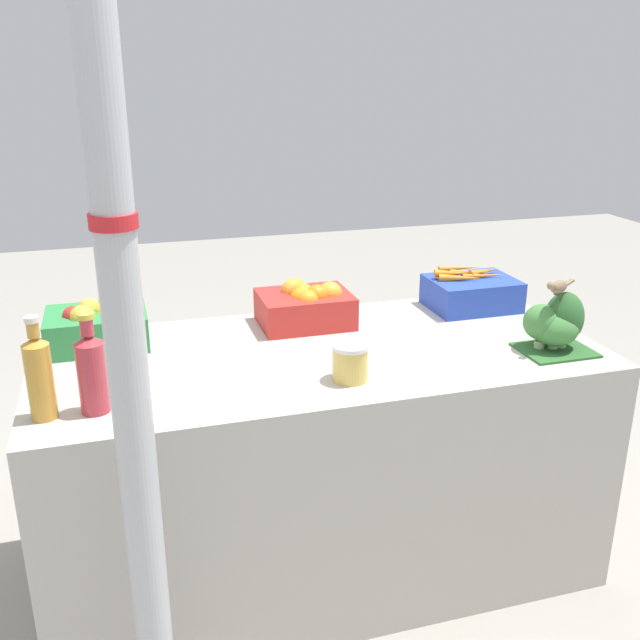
# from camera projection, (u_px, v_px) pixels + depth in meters

# --- Properties ---
(ground_plane) EXTENTS (10.00, 10.00, 0.00)m
(ground_plane) POSITION_uv_depth(u_px,v_px,m) (320.00, 558.00, 2.50)
(ground_plane) COLOR gray
(market_table) EXTENTS (1.74, 0.81, 0.79)m
(market_table) POSITION_uv_depth(u_px,v_px,m) (320.00, 460.00, 2.37)
(market_table) COLOR #B7B2A8
(market_table) RESTS_ON ground_plane
(support_pole) EXTENTS (0.09, 0.09, 2.60)m
(support_pole) POSITION_uv_depth(u_px,v_px,m) (116.00, 246.00, 1.37)
(support_pole) COLOR #B7BABF
(support_pole) RESTS_ON ground_plane
(apple_crate) EXTENTS (0.31, 0.24, 0.15)m
(apple_crate) POSITION_uv_depth(u_px,v_px,m) (96.00, 325.00, 2.25)
(apple_crate) COLOR #2D8442
(apple_crate) RESTS_ON market_table
(orange_crate) EXTENTS (0.31, 0.24, 0.15)m
(orange_crate) POSITION_uv_depth(u_px,v_px,m) (305.00, 304.00, 2.43)
(orange_crate) COLOR red
(orange_crate) RESTS_ON market_table
(carrot_crate) EXTENTS (0.31, 0.24, 0.15)m
(carrot_crate) POSITION_uv_depth(u_px,v_px,m) (471.00, 292.00, 2.61)
(carrot_crate) COLOR #2847B7
(carrot_crate) RESTS_ON market_table
(broccoli_pile) EXTENTS (0.22, 0.18, 0.19)m
(broccoli_pile) POSITION_uv_depth(u_px,v_px,m) (555.00, 324.00, 2.21)
(broccoli_pile) COLOR #2D602D
(broccoli_pile) RESTS_ON market_table
(juice_bottle_amber) EXTENTS (0.07, 0.07, 0.27)m
(juice_bottle_amber) POSITION_uv_depth(u_px,v_px,m) (39.00, 376.00, 1.76)
(juice_bottle_amber) COLOR gold
(juice_bottle_amber) RESTS_ON market_table
(juice_bottle_ruby) EXTENTS (0.07, 0.07, 0.27)m
(juice_bottle_ruby) POSITION_uv_depth(u_px,v_px,m) (92.00, 371.00, 1.80)
(juice_bottle_ruby) COLOR #B2333D
(juice_bottle_ruby) RESTS_ON market_table
(pickle_jar) EXTENTS (0.11, 0.11, 0.11)m
(pickle_jar) POSITION_uv_depth(u_px,v_px,m) (350.00, 362.00, 2.00)
(pickle_jar) COLOR #DBBC56
(pickle_jar) RESTS_ON market_table
(sparrow_bird) EXTENTS (0.13, 0.07, 0.05)m
(sparrow_bird) POSITION_uv_depth(u_px,v_px,m) (558.00, 287.00, 2.14)
(sparrow_bird) COLOR #4C3D2D
(sparrow_bird) RESTS_ON broccoli_pile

